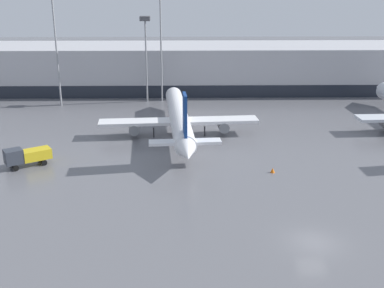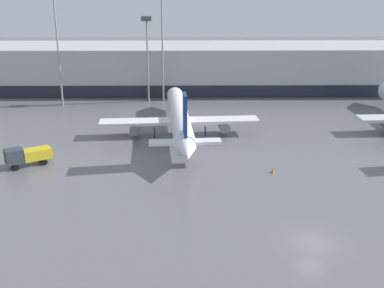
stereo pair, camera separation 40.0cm
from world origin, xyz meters
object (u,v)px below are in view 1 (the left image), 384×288
Objects in this scene: parked_jet_2 at (179,118)px; service_truck_1 at (27,155)px; apron_light_mast_0 at (160,13)px; apron_light_mast_5 at (53,15)px; traffic_cone_3 at (273,170)px; apron_light_mast_2 at (145,33)px.

parked_jet_2 is 6.26× the size of service_truck_1.
parked_jet_2 is 25.44m from apron_light_mast_0.
traffic_cone_3 is at bearing -45.14° from apron_light_mast_5.
traffic_cone_3 is 48.56m from apron_light_mast_5.
apron_light_mast_2 is at bearing 115.81° from traffic_cone_3.
service_truck_1 is 0.27× the size of apron_light_mast_0.
parked_jet_2 reaches higher than service_truck_1.
apron_light_mast_2 is 0.76× the size of apron_light_mast_5.
apron_light_mast_2 is 15.94m from apron_light_mast_5.
traffic_cone_3 is (29.38, -2.57, -1.10)m from service_truck_1.
apron_light_mast_5 reaches higher than parked_jet_2.
traffic_cone_3 is 0.04× the size of apron_light_mast_2.
apron_light_mast_0 is 1.00× the size of apron_light_mast_5.
apron_light_mast_0 reaches higher than parked_jet_2.
apron_light_mast_2 is at bearing 12.07° from parked_jet_2.
apron_light_mast_0 is 18.34m from apron_light_mast_5.
service_truck_1 is at bearing -110.43° from apron_light_mast_2.
service_truck_1 is 36.76m from apron_light_mast_2.
service_truck_1 is at bearing -84.15° from apron_light_mast_5.
apron_light_mast_5 is (-18.04, -3.32, -0.05)m from apron_light_mast_0.
apron_light_mast_5 is (-15.32, -2.81, 3.36)m from apron_light_mast_2.
apron_light_mast_0 is at bearing 10.66° from apron_light_mast_2.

